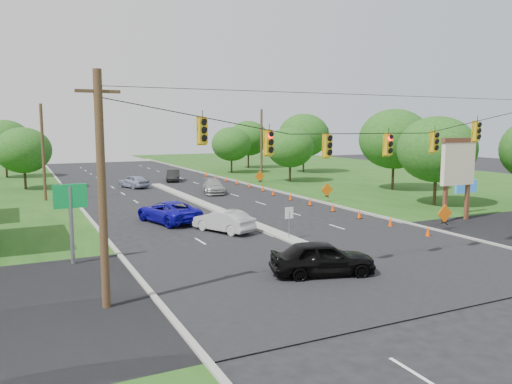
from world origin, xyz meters
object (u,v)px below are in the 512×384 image
white_sedan (224,221)px  blue_pickup (168,212)px  black_sedan (322,258)px  pylon_sign (459,167)px

white_sedan → blue_pickup: 5.34m
white_sedan → blue_pickup: (-2.39, 4.78, 0.06)m
black_sedan → blue_pickup: black_sedan is taller
white_sedan → blue_pickup: size_ratio=0.78×
pylon_sign → blue_pickup: size_ratio=1.07×
pylon_sign → white_sedan: pylon_sign is taller
pylon_sign → white_sedan: size_ratio=1.37×
pylon_sign → blue_pickup: pylon_sign is taller
pylon_sign → black_sedan: bearing=-156.4°
pylon_sign → white_sedan: 17.72m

